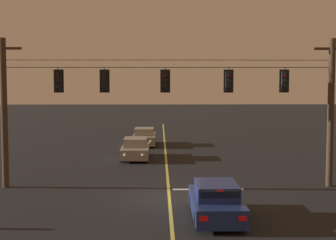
% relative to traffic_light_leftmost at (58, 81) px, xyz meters
% --- Properties ---
extents(ground_plane, '(180.00, 180.00, 0.00)m').
position_rel_traffic_light_leftmost_xyz_m(ground_plane, '(5.31, -2.36, -5.19)').
color(ground_plane, black).
extents(lane_centre_stripe, '(0.14, 60.00, 0.01)m').
position_rel_traffic_light_leftmost_xyz_m(lane_centre_stripe, '(5.31, 6.02, -5.18)').
color(lane_centre_stripe, '#D1C64C').
rests_on(lane_centre_stripe, ground).
extents(stop_bar_paint, '(3.40, 0.36, 0.01)m').
position_rel_traffic_light_leftmost_xyz_m(stop_bar_paint, '(7.21, -0.58, -5.18)').
color(stop_bar_paint, silver).
rests_on(stop_bar_paint, ground).
extents(signal_span_assembly, '(17.68, 0.32, 7.24)m').
position_rel_traffic_light_leftmost_xyz_m(signal_span_assembly, '(5.31, 0.02, -1.42)').
color(signal_span_assembly, '#423021').
rests_on(signal_span_assembly, ground).
extents(traffic_light_leftmost, '(0.48, 0.41, 1.22)m').
position_rel_traffic_light_leftmost_xyz_m(traffic_light_leftmost, '(0.00, 0.00, 0.00)').
color(traffic_light_leftmost, black).
extents(traffic_light_left_inner, '(0.48, 0.41, 1.22)m').
position_rel_traffic_light_leftmost_xyz_m(traffic_light_left_inner, '(2.22, 0.00, 0.00)').
color(traffic_light_left_inner, black).
extents(traffic_light_centre, '(0.48, 0.41, 1.22)m').
position_rel_traffic_light_leftmost_xyz_m(traffic_light_centre, '(5.16, 0.00, 0.00)').
color(traffic_light_centre, black).
extents(traffic_light_right_inner, '(0.48, 0.41, 1.22)m').
position_rel_traffic_light_leftmost_xyz_m(traffic_light_right_inner, '(8.25, 0.00, 0.00)').
color(traffic_light_right_inner, black).
extents(traffic_light_rightmost, '(0.48, 0.41, 1.22)m').
position_rel_traffic_light_leftmost_xyz_m(traffic_light_rightmost, '(10.98, 0.00, 0.00)').
color(traffic_light_rightmost, black).
extents(car_waiting_near_lane, '(1.80, 4.33, 1.39)m').
position_rel_traffic_light_leftmost_xyz_m(car_waiting_near_lane, '(7.00, -5.67, -4.54)').
color(car_waiting_near_lane, navy).
rests_on(car_waiting_near_lane, ground).
extents(car_oncoming_lead, '(1.80, 4.42, 1.39)m').
position_rel_traffic_light_leftmost_xyz_m(car_oncoming_lead, '(3.27, 8.89, -4.54)').
color(car_oncoming_lead, gray).
rests_on(car_oncoming_lead, ground).
extents(car_oncoming_trailing, '(1.80, 4.42, 1.39)m').
position_rel_traffic_light_leftmost_xyz_m(car_oncoming_trailing, '(3.64, 15.88, -4.54)').
color(car_oncoming_trailing, gray).
rests_on(car_oncoming_trailing, ground).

